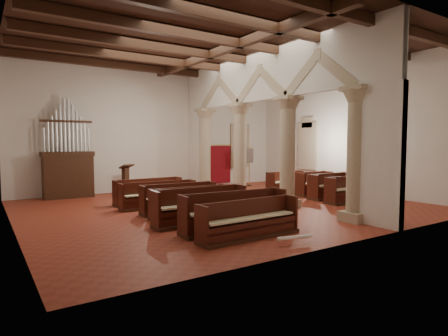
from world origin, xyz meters
TOP-DOWN VIEW (x-y plane):
  - floor at (0.00, 0.00)m, footprint 14.00×14.00m
  - ceiling at (0.00, 0.00)m, footprint 14.00×14.00m
  - wall_back at (0.00, 6.00)m, footprint 14.00×0.02m
  - wall_front at (0.00, -6.00)m, footprint 14.00×0.02m
  - wall_left at (-7.00, 0.00)m, footprint 0.02×12.00m
  - wall_right at (7.00, 0.00)m, footprint 0.02×12.00m
  - ceiling_beams at (0.00, 0.00)m, footprint 13.80×11.80m
  - arcade at (1.80, 0.00)m, footprint 0.90×11.90m
  - window_right_a at (6.98, -1.50)m, footprint 0.03×1.00m
  - window_right_b at (6.98, 2.50)m, footprint 0.03×1.00m
  - window_back at (5.00, 5.98)m, footprint 1.00×0.03m
  - pipe_organ at (-4.50, 5.50)m, footprint 2.10×0.85m
  - lectern at (-2.08, 5.13)m, footprint 0.68×0.72m
  - dossal_curtain at (3.50, 5.92)m, footprint 1.80×0.07m
  - processional_banner at (4.62, 4.52)m, footprint 0.51×0.65m
  - hymnal_box_a at (-1.41, -3.94)m, footprint 0.43×0.39m
  - hymnal_box_b at (-1.41, -3.37)m, footprint 0.38×0.32m
  - hymnal_box_c at (-0.19, -0.81)m, footprint 0.37×0.30m
  - tube_heater_a at (-1.54, -5.34)m, footprint 0.91×0.28m
  - tube_heater_b at (-1.52, -3.31)m, footprint 0.89×0.23m
  - nave_pew_0 at (-2.08, -4.30)m, footprint 2.93×0.74m
  - nave_pew_1 at (-1.97, -3.49)m, footprint 3.14×0.87m
  - nave_pew_2 at (-2.31, -2.23)m, footprint 2.90×0.75m
  - nave_pew_3 at (-2.03, -1.07)m, footprint 2.71×0.66m
  - nave_pew_4 at (-2.03, -0.23)m, footprint 2.67×0.77m
  - nave_pew_5 at (-2.24, 1.01)m, footprint 2.84×0.74m
  - nave_pew_6 at (-2.18, 2.13)m, footprint 2.73×0.75m
  - aisle_pew_0 at (4.48, -2.11)m, footprint 2.05×0.79m
  - aisle_pew_1 at (4.81, -0.96)m, footprint 2.18×0.73m
  - aisle_pew_2 at (4.91, 0.06)m, footprint 1.84×0.71m
  - aisle_pew_3 at (4.38, 1.41)m, footprint 1.95×0.75m

SIDE VIEW (x-z plane):
  - floor at x=0.00m, z-range 0.00..0.00m
  - tube_heater_a at x=-1.54m, z-range 0.11..0.21m
  - tube_heater_b at x=-1.52m, z-range 0.12..0.20m
  - hymnal_box_b at x=-1.41m, z-range 0.10..0.45m
  - hymnal_box_a at x=-1.41m, z-range 0.10..0.46m
  - hymnal_box_c at x=-0.19m, z-range 0.10..0.46m
  - nave_pew_3 at x=-2.03m, z-range -0.16..0.80m
  - nave_pew_0 at x=-2.08m, z-range -0.17..0.80m
  - nave_pew_5 at x=-2.24m, z-range -0.16..0.80m
  - nave_pew_6 at x=-2.18m, z-range -0.17..0.81m
  - nave_pew_4 at x=-2.03m, z-range -0.17..0.83m
  - aisle_pew_3 at x=4.38m, z-range -0.17..0.85m
  - nave_pew_1 at x=-1.97m, z-range -0.18..0.89m
  - aisle_pew_0 at x=4.48m, z-range -0.17..0.88m
  - nave_pew_2 at x=-2.31m, z-range -0.18..0.89m
  - aisle_pew_2 at x=4.91m, z-range -0.17..0.89m
  - aisle_pew_1 at x=4.81m, z-range -0.18..0.90m
  - lectern at x=-2.08m, z-range -0.12..1.29m
  - processional_banner at x=4.62m, z-range -0.34..1.90m
  - dossal_curtain at x=3.50m, z-range 0.08..2.25m
  - pipe_organ at x=-4.50m, z-range -0.83..3.57m
  - window_right_a at x=6.98m, z-range 1.10..3.30m
  - window_right_b at x=6.98m, z-range 1.10..3.30m
  - window_back at x=5.00m, z-range 1.10..3.30m
  - wall_back at x=0.00m, z-range 0.00..6.00m
  - wall_front at x=0.00m, z-range 0.00..6.00m
  - wall_left at x=-7.00m, z-range 0.00..6.00m
  - wall_right at x=7.00m, z-range 0.00..6.00m
  - arcade at x=1.80m, z-range 0.56..6.56m
  - ceiling_beams at x=0.00m, z-range 5.67..5.97m
  - ceiling at x=0.00m, z-range 6.00..6.00m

